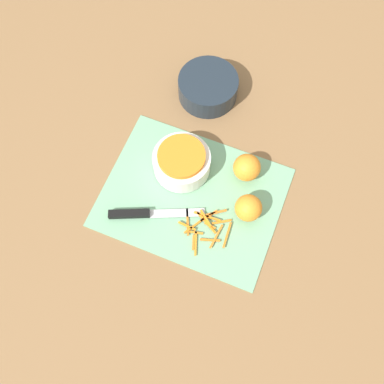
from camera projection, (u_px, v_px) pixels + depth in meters
ground_plane at (192, 197)px, 1.16m from camera, size 4.00×4.00×0.00m
cutting_board at (192, 197)px, 1.15m from camera, size 0.45×0.35×0.01m
bowl_speckled at (182, 162)px, 1.15m from camera, size 0.15×0.15×0.07m
bowl_dark at (208, 87)px, 1.25m from camera, size 0.17×0.17×0.07m
knife at (140, 214)px, 1.12m from camera, size 0.23×0.12×0.02m
orange_left at (248, 208)px, 1.10m from camera, size 0.07×0.07×0.07m
orange_right at (247, 168)px, 1.14m from camera, size 0.07×0.07×0.07m
peel_pile at (206, 227)px, 1.11m from camera, size 0.13×0.14×0.01m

